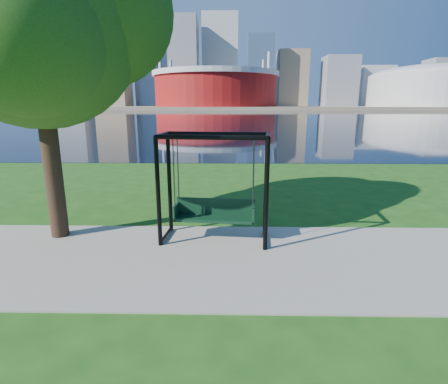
{
  "coord_description": "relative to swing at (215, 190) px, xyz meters",
  "views": [
    {
      "loc": [
        0.29,
        -7.32,
        3.19
      ],
      "look_at": [
        0.15,
        0.0,
        1.36
      ],
      "focal_mm": 28.0,
      "sensor_mm": 36.0,
      "label": 1
    }
  ],
  "objects": [
    {
      "name": "swing",
      "position": [
        0.0,
        0.0,
        0.0
      ],
      "size": [
        2.59,
        1.3,
        2.57
      ],
      "rotation": [
        0.0,
        0.0,
        -0.09
      ],
      "color": "black",
      "rests_on": "ground"
    },
    {
      "name": "river",
      "position": [
        0.09,
        101.37,
        -1.23
      ],
      "size": [
        900.0,
        180.0,
        0.02
      ],
      "primitive_type": "cube",
      "color": "black",
      "rests_on": "ground"
    },
    {
      "name": "path",
      "position": [
        0.09,
        -1.13,
        -1.23
      ],
      "size": [
        120.0,
        4.0,
        0.03
      ],
      "primitive_type": "cube",
      "color": "#9E937F",
      "rests_on": "ground"
    },
    {
      "name": "stadium",
      "position": [
        -9.91,
        234.37,
        12.99
      ],
      "size": [
        83.0,
        83.0,
        32.0
      ],
      "color": "maroon",
      "rests_on": "far_bank"
    },
    {
      "name": "skyline",
      "position": [
        -4.18,
        318.76,
        34.65
      ],
      "size": [
        392.0,
        66.0,
        96.5
      ],
      "color": "gray",
      "rests_on": "far_bank"
    },
    {
      "name": "far_bank",
      "position": [
        0.09,
        305.37,
        -0.24
      ],
      "size": [
        900.0,
        228.0,
        2.0
      ],
      "primitive_type": "cube",
      "color": "#937F60",
      "rests_on": "ground"
    },
    {
      "name": "arena",
      "position": [
        135.09,
        234.37,
        14.63
      ],
      "size": [
        84.0,
        84.0,
        26.56
      ],
      "color": "beige",
      "rests_on": "far_bank"
    },
    {
      "name": "ground",
      "position": [
        0.09,
        -0.63,
        -1.24
      ],
      "size": [
        900.0,
        900.0,
        0.0
      ],
      "primitive_type": "plane",
      "color": "#1E5114",
      "rests_on": "ground"
    },
    {
      "name": "park_tree",
      "position": [
        -3.92,
        0.21,
        3.79
      ],
      "size": [
        5.84,
        5.27,
        7.25
      ],
      "color": "black",
      "rests_on": "ground"
    }
  ]
}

